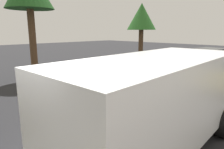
# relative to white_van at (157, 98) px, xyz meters

# --- Properties ---
(lane_marking_centre) EXTENTS (28.00, 0.16, 0.01)m
(lane_marking_centre) POSITION_rel_white_van_xyz_m (0.92, 0.85, -1.26)
(lane_marking_centre) COLOR #E0D14C
(white_van) EXTENTS (5.27, 2.42, 2.20)m
(white_van) POSITION_rel_white_van_xyz_m (0.00, 0.00, 0.00)
(white_van) COLOR white
(white_van) RESTS_ON ground_plane
(car_blue_near_curb) EXTENTS (4.32, 2.57, 1.62)m
(car_blue_near_curb) POSITION_rel_white_van_xyz_m (10.28, 2.45, -0.45)
(car_blue_near_curb) COLOR #2D479E
(car_blue_near_curb) RESTS_ON ground_plane
(tree_left_verge) EXTENTS (2.29, 2.29, 4.86)m
(tree_left_verge) POSITION_rel_white_van_xyz_m (9.52, 7.69, 2.49)
(tree_left_verge) COLOR #513823
(tree_left_verge) RESTS_ON ground_plane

